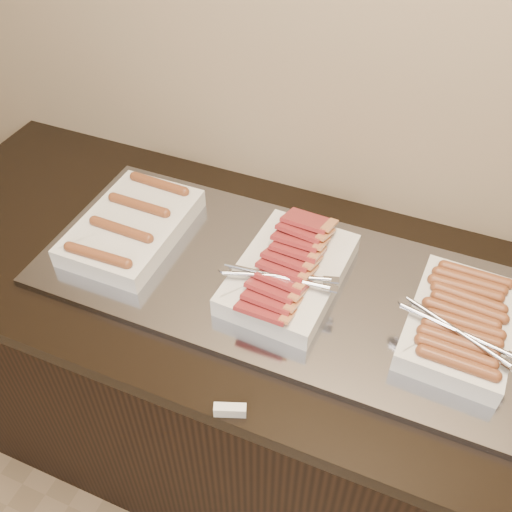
% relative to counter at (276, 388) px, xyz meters
% --- Properties ---
extents(counter, '(2.06, 0.76, 0.90)m').
position_rel_counter_xyz_m(counter, '(0.00, 0.00, 0.00)').
color(counter, black).
rests_on(counter, ground).
extents(warming_tray, '(1.20, 0.50, 0.02)m').
position_rel_counter_xyz_m(warming_tray, '(0.02, 0.00, 0.46)').
color(warming_tray, gray).
rests_on(warming_tray, counter).
extents(dish_left, '(0.24, 0.35, 0.07)m').
position_rel_counter_xyz_m(dish_left, '(-0.40, 0.00, 0.50)').
color(dish_left, silver).
rests_on(dish_left, warming_tray).
extents(dish_center, '(0.27, 0.36, 0.10)m').
position_rel_counter_xyz_m(dish_center, '(0.02, -0.00, 0.50)').
color(dish_center, silver).
rests_on(dish_center, warming_tray).
extents(dish_right, '(0.27, 0.33, 0.08)m').
position_rel_counter_xyz_m(dish_right, '(0.41, -0.00, 0.50)').
color(dish_right, silver).
rests_on(dish_right, warming_tray).
extents(label_holder, '(0.07, 0.04, 0.03)m').
position_rel_counter_xyz_m(label_holder, '(0.03, -0.36, 0.46)').
color(label_holder, silver).
rests_on(label_holder, counter).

